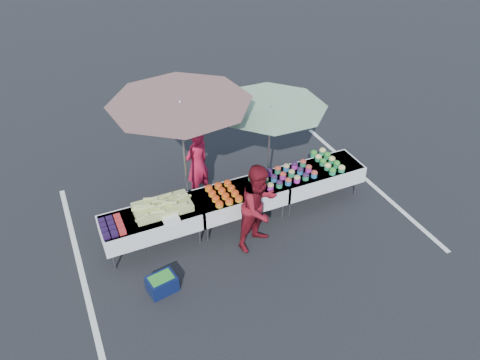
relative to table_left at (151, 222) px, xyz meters
name	(u,v)px	position (x,y,z in m)	size (l,w,h in m)	color
ground	(240,219)	(1.80, 0.00, -0.58)	(80.00, 80.00, 0.00)	black
stripe_left	(80,267)	(-1.40, 0.00, -0.58)	(0.10, 5.00, 0.00)	silver
stripe_right	(368,181)	(5.00, 0.00, -0.58)	(0.10, 5.00, 0.00)	silver
table_left	(151,222)	(0.00, 0.00, 0.00)	(1.86, 0.81, 0.75)	white
table_center	(240,197)	(1.80, 0.00, 0.00)	(1.86, 0.81, 0.75)	white
table_right	(318,175)	(3.60, 0.00, 0.00)	(1.86, 0.81, 0.75)	white
berry_punnets	(112,226)	(-0.71, -0.06, 0.21)	(0.40, 0.54, 0.08)	black
corn_pile	(162,206)	(0.25, 0.05, 0.26)	(1.16, 0.57, 0.26)	#B6BA5F
plastic_bags	(171,220)	(0.30, -0.30, 0.19)	(0.30, 0.25, 0.05)	white
carrot_bowls	(224,193)	(1.45, -0.01, 0.22)	(0.55, 0.69, 0.11)	orange
potato_cups	(283,175)	(2.75, 0.00, 0.25)	(1.34, 0.58, 0.16)	#2368A3
bean_baskets	(327,161)	(3.86, 0.08, 0.24)	(0.36, 0.86, 0.15)	#218656
vendor	(197,164)	(1.32, 1.11, 0.24)	(0.60, 0.39, 1.64)	red
customer	(259,207)	(1.85, -0.75, 0.30)	(0.86, 0.67, 1.76)	maroon
umbrella_left	(181,113)	(0.89, 0.53, 1.81)	(3.16, 3.16, 2.64)	black
umbrella_right	(270,115)	(2.62, 0.40, 1.44)	(2.88, 2.88, 2.23)	black
storage_bin	(162,284)	(-0.18, -1.13, -0.42)	(0.54, 0.43, 0.32)	#0C153D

